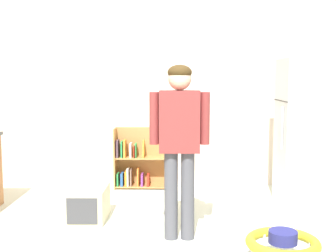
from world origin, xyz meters
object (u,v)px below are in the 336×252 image
(refrigerator, at_px, (309,133))
(pet_carrier, at_px, (87,204))
(bookshelf, at_px, (139,162))
(baby_walker, at_px, (283,250))
(standing_person, at_px, (180,134))

(refrigerator, height_order, pet_carrier, refrigerator)
(bookshelf, distance_m, pet_carrier, 1.50)
(baby_walker, bearing_deg, refrigerator, 67.76)
(bookshelf, xyz_separation_m, baby_walker, (1.39, -2.61, -0.21))
(bookshelf, bearing_deg, baby_walker, -61.85)
(standing_person, bearing_deg, bookshelf, 105.90)
(baby_walker, distance_m, pet_carrier, 2.20)
(bookshelf, distance_m, standing_person, 2.13)
(refrigerator, xyz_separation_m, pet_carrier, (-2.57, -0.58, -0.71))
(standing_person, xyz_separation_m, pet_carrier, (-1.01, 0.54, -0.84))
(bookshelf, height_order, pet_carrier, bookshelf)
(standing_person, bearing_deg, pet_carrier, 151.87)
(refrigerator, xyz_separation_m, baby_walker, (-0.73, -1.77, -0.73))
(refrigerator, xyz_separation_m, standing_person, (-1.56, -1.12, 0.13))
(refrigerator, relative_size, standing_person, 1.06)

